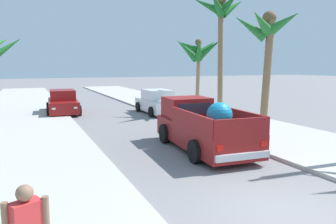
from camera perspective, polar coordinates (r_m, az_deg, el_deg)
ground_plane at (r=7.64m, az=19.70°, el=-16.20°), size 160.00×160.00×0.00m
sidewalk_left at (r=17.27m, az=-23.90°, el=-2.67°), size 5.03×60.00×0.12m
sidewalk_right at (r=19.93m, az=6.67°, el=-0.66°), size 5.03×60.00×0.12m
curb_left at (r=17.29m, az=-20.21°, el=-2.49°), size 0.16×60.00×0.10m
curb_right at (r=19.40m, az=3.83°, el=-0.89°), size 0.16×60.00×0.10m
pickup_truck at (r=12.19m, az=5.93°, el=-2.69°), size 2.45×5.32×1.87m
car_left_near at (r=21.17m, az=-1.85°, el=1.69°), size 2.06×4.28×1.54m
car_right_near at (r=22.11m, az=-17.92°, el=1.57°), size 2.20×4.33×1.54m
palm_tree_right_fore at (r=21.41m, az=9.23°, el=16.30°), size 3.66×3.21×7.51m
palm_tree_right_mid at (r=17.32m, az=17.01°, el=12.93°), size 3.51×3.39×5.76m
palm_tree_right_back at (r=24.65m, az=5.23°, el=10.61°), size 3.65×3.85×5.15m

